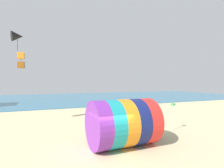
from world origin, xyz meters
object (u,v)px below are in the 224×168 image
(kite_handler, at_px, (155,126))
(bystander_near_water, at_px, (153,109))
(giant_inflatable_tube, at_px, (123,123))
(kite_black_delta, at_px, (17,36))
(kite_orange_box, at_px, (21,60))
(cooler_box, at_px, (157,136))
(beach_flag, at_px, (174,106))

(kite_handler, relative_size, bystander_near_water, 0.97)
(giant_inflatable_tube, height_order, kite_black_delta, kite_black_delta)
(kite_orange_box, bearing_deg, kite_black_delta, -139.79)
(kite_black_delta, distance_m, cooler_box, 16.77)
(bystander_near_water, height_order, cooler_box, bystander_near_water)
(giant_inflatable_tube, xyz_separation_m, kite_orange_box, (-7.26, 9.71, 5.19))
(kite_handler, distance_m, kite_black_delta, 16.31)
(kite_orange_box, distance_m, bystander_near_water, 17.29)
(kite_handler, distance_m, kite_orange_box, 15.10)
(kite_black_delta, relative_size, bystander_near_water, 1.26)
(giant_inflatable_tube, xyz_separation_m, kite_handler, (3.55, 1.08, -0.85))
(giant_inflatable_tube, xyz_separation_m, bystander_near_water, (8.92, 8.77, -0.82))
(beach_flag, bearing_deg, kite_handler, -165.85)
(kite_orange_box, distance_m, cooler_box, 15.52)
(kite_handler, bearing_deg, bystander_near_water, 55.06)
(giant_inflatable_tube, relative_size, bystander_near_water, 2.88)
(giant_inflatable_tube, xyz_separation_m, kite_black_delta, (-7.58, 9.44, 7.65))
(kite_black_delta, bearing_deg, giant_inflatable_tube, -51.25)
(kite_orange_box, distance_m, kite_black_delta, 2.49)
(kite_black_delta, distance_m, bystander_near_water, 18.56)
(kite_handler, distance_m, cooler_box, 0.99)
(kite_handler, bearing_deg, kite_orange_box, 141.41)
(cooler_box, bearing_deg, beach_flag, 24.36)
(giant_inflatable_tube, height_order, kite_handler, giant_inflatable_tube)
(giant_inflatable_tube, xyz_separation_m, beach_flag, (6.14, 1.73, 0.69))
(kite_black_delta, height_order, beach_flag, kite_black_delta)
(cooler_box, bearing_deg, bystander_near_water, 55.65)
(kite_orange_box, distance_m, beach_flag, 16.24)
(cooler_box, bearing_deg, giant_inflatable_tube, -172.81)
(kite_handler, distance_m, bystander_near_water, 9.38)
(bystander_near_water, distance_m, cooler_box, 10.15)
(kite_black_delta, bearing_deg, bystander_near_water, -2.35)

